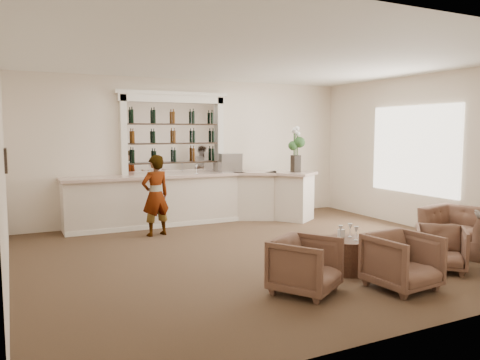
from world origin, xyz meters
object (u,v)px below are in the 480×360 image
bar_counter (195,198)px  armchair_right (441,248)px  flower_vase (296,147)px  espresso_machine (230,163)px  armchair_left (306,265)px  armchair_far (462,230)px  sommelier (155,195)px  cocktail_table (348,255)px  armchair_center (402,261)px

bar_counter → armchair_right: size_ratio=7.82×
armchair_right → flower_vase: flower_vase is taller
bar_counter → espresso_machine: bearing=5.9°
armchair_left → flower_vase: (2.65, 4.32, 1.37)m
armchair_far → flower_vase: (-0.99, 3.80, 1.36)m
sommelier → armchair_left: sommelier is taller
bar_counter → sommelier: (-1.16, -0.84, 0.24)m
armchair_left → armchair_right: armchair_left is taller
cocktail_table → armchair_center: 0.96m
armchair_center → armchair_far: size_ratio=0.70×
armchair_far → cocktail_table: bearing=-104.5°
cocktail_table → flower_vase: flower_vase is taller
armchair_left → armchair_far: size_ratio=0.68×
flower_vase → armchair_far: bearing=-75.4°
armchair_left → armchair_center: armchair_center is taller
sommelier → espresso_machine: size_ratio=3.28×
bar_counter → armchair_center: size_ratio=6.94×
armchair_center → flower_vase: bearing=68.6°
sommelier → armchair_left: (0.80, -4.15, -0.45)m
armchair_center → espresso_machine: 5.61m
armchair_center → armchair_far: armchair_far is taller
armchair_far → flower_vase: flower_vase is taller
armchair_center → armchair_far: bearing=17.0°
armchair_right → cocktail_table: bearing=-156.9°
bar_counter → armchair_right: (2.06, -5.04, -0.24)m
armchair_left → armchair_right: size_ratio=1.10×
bar_counter → armchair_right: 5.45m
armchair_far → armchair_center: bearing=-83.2°
bar_counter → cocktail_table: 4.56m
armchair_left → armchair_center: (1.24, -0.45, 0.01)m
armchair_right → espresso_machine: (-1.13, 5.14, 1.03)m
armchair_left → flower_vase: flower_vase is taller
sommelier → espresso_machine: 2.35m
bar_counter → espresso_machine: 1.22m
armchair_far → flower_vase: bearing=179.4°
armchair_right → sommelier: bearing=173.1°
sommelier → armchair_left: bearing=88.2°
sommelier → armchair_center: sommelier is taller
armchair_right → flower_vase: bearing=132.6°
armchair_center → armchair_far: 2.58m
armchair_far → armchair_right: bearing=-79.6°
cocktail_table → armchair_center: size_ratio=0.85×
sommelier → armchair_far: bearing=128.0°
armchair_center → armchair_right: 1.24m
sommelier → armchair_right: bearing=114.7°
flower_vase → espresso_machine: bearing=150.8°
sommelier → armchair_far: 5.74m
armchair_center → sommelier: bearing=109.0°
armchair_center → armchair_far: (2.39, 0.97, 0.01)m
bar_counter → cocktail_table: (0.73, -4.49, -0.32)m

